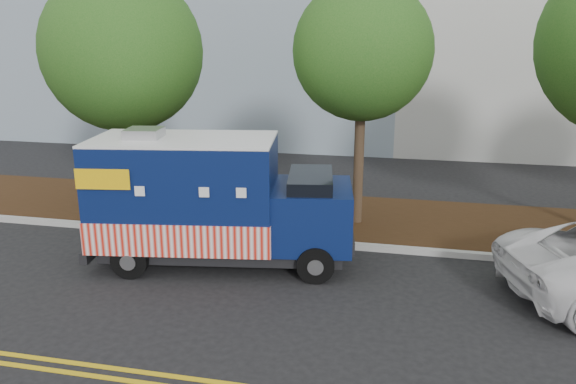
# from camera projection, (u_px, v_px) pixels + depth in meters

# --- Properties ---
(ground) EXTENTS (120.00, 120.00, 0.00)m
(ground) POSITION_uv_depth(u_px,v_px,m) (283.00, 266.00, 12.58)
(ground) COLOR black
(ground) RESTS_ON ground
(curb) EXTENTS (120.00, 0.18, 0.15)m
(curb) POSITION_uv_depth(u_px,v_px,m) (295.00, 241.00, 13.88)
(curb) COLOR #9E9E99
(curb) RESTS_ON ground
(mulch_strip) EXTENTS (120.00, 4.00, 0.15)m
(mulch_strip) POSITION_uv_depth(u_px,v_px,m) (310.00, 215.00, 15.85)
(mulch_strip) COLOR black
(mulch_strip) RESTS_ON ground
(centerline_near) EXTENTS (120.00, 0.10, 0.01)m
(centerline_near) POSITION_uv_depth(u_px,v_px,m) (217.00, 382.00, 8.40)
(centerline_near) COLOR gold
(centerline_near) RESTS_ON ground
(tree_a) EXTENTS (4.41, 4.41, 6.76)m
(tree_a) POSITION_uv_depth(u_px,v_px,m) (123.00, 52.00, 15.42)
(tree_a) COLOR #38281C
(tree_a) RESTS_ON ground
(tree_b) EXTENTS (3.49, 3.49, 6.37)m
(tree_b) POSITION_uv_depth(u_px,v_px,m) (363.00, 51.00, 13.91)
(tree_b) COLOR #38281C
(tree_b) RESTS_ON ground
(sign_post) EXTENTS (0.06, 0.06, 2.40)m
(sign_post) POSITION_uv_depth(u_px,v_px,m) (256.00, 188.00, 14.40)
(sign_post) COLOR #473828
(sign_post) RESTS_ON ground
(food_truck) EXTENTS (6.06, 2.99, 3.06)m
(food_truck) POSITION_uv_depth(u_px,v_px,m) (209.00, 204.00, 12.47)
(food_truck) COLOR black
(food_truck) RESTS_ON ground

